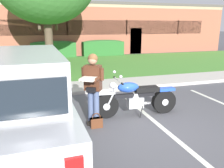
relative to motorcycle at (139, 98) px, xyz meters
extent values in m
plane|color=#4C4C51|center=(-0.20, -0.77, -0.48)|extent=(140.00, 140.00, 0.00)
cube|color=#B7B2A8|center=(-0.20, 2.40, -0.42)|extent=(60.00, 0.20, 0.12)
cube|color=#B7B2A8|center=(-0.20, 3.25, -0.44)|extent=(60.00, 1.50, 0.08)
cube|color=#478433|center=(-0.20, 7.99, -0.45)|extent=(60.00, 7.98, 0.06)
cube|color=silver|center=(-2.44, -0.57, -0.48)|extent=(0.14, 4.40, 0.01)
cube|color=silver|center=(0.19, -0.57, -0.48)|extent=(0.14, 4.40, 0.01)
cylinder|color=black|center=(-0.89, 0.04, -0.16)|extent=(0.64, 0.13, 0.64)
cylinder|color=silver|center=(-0.89, 0.04, -0.16)|extent=(0.19, 0.13, 0.18)
cylinder|color=black|center=(0.71, -0.04, -0.16)|extent=(0.65, 0.21, 0.64)
cylinder|color=silver|center=(0.71, -0.04, -0.16)|extent=(0.19, 0.21, 0.18)
cube|color=silver|center=(-0.89, 0.04, 0.19)|extent=(0.45, 0.16, 0.06)
cube|color=blue|center=(0.76, -0.04, 0.18)|extent=(0.45, 0.22, 0.08)
cylinder|color=silver|center=(-0.76, -0.04, 0.12)|extent=(0.31, 0.06, 0.58)
cylinder|color=silver|center=(-0.75, 0.12, 0.12)|extent=(0.31, 0.06, 0.58)
sphere|color=silver|center=(-0.72, 0.03, 0.38)|extent=(0.17, 0.17, 0.17)
cylinder|color=silver|center=(-0.58, 0.03, 0.50)|extent=(0.07, 0.72, 0.03)
cylinder|color=black|center=(-0.60, -0.33, 0.50)|extent=(0.05, 0.10, 0.04)
cylinder|color=black|center=(-0.56, 0.39, 0.50)|extent=(0.05, 0.10, 0.04)
sphere|color=silver|center=(-0.61, -0.27, 0.66)|extent=(0.08, 0.08, 0.08)
sphere|color=silver|center=(-0.58, 0.33, 0.66)|extent=(0.08, 0.08, 0.08)
cube|color=black|center=(-0.14, 0.00, 0.08)|extent=(1.10, 0.16, 0.10)
ellipsoid|color=blue|center=(-0.31, 0.01, 0.30)|extent=(0.58, 0.35, 0.26)
cube|color=black|center=(0.19, -0.01, 0.22)|extent=(0.65, 0.31, 0.12)
cube|color=silver|center=(-0.11, 0.00, -0.12)|extent=(0.41, 0.26, 0.28)
cylinder|color=silver|center=(-0.14, 0.00, 0.04)|extent=(0.18, 0.13, 0.21)
cylinder|color=silver|center=(-0.08, 0.00, 0.04)|extent=(0.18, 0.13, 0.21)
cylinder|color=silver|center=(0.27, 0.12, -0.22)|extent=(0.60, 0.11, 0.08)
cylinder|color=silver|center=(0.47, 0.11, -0.22)|extent=(0.60, 0.11, 0.08)
cylinder|color=black|center=(0.00, -0.16, -0.33)|extent=(0.13, 0.11, 0.30)
cube|color=black|center=(-1.23, -0.30, -0.43)|extent=(0.22, 0.26, 0.10)
cube|color=black|center=(-1.35, -0.22, -0.43)|extent=(0.22, 0.26, 0.10)
cylinder|color=#47567A|center=(-1.22, -0.28, -0.05)|extent=(0.14, 0.14, 0.86)
cylinder|color=#47567A|center=(-1.34, -0.20, -0.05)|extent=(0.14, 0.14, 0.86)
cube|color=#4C2819|center=(-1.28, -0.24, 0.67)|extent=(0.44, 0.39, 0.58)
cube|color=#4C2819|center=(-1.28, -0.24, 0.94)|extent=(0.36, 0.33, 0.06)
sphere|color=#A87A5B|center=(-1.28, -0.24, 1.08)|extent=(0.21, 0.21, 0.21)
sphere|color=brown|center=(-1.27, -0.23, 1.11)|extent=(0.23, 0.23, 0.23)
cube|color=black|center=(-1.35, -0.35, 0.42)|extent=(0.24, 0.20, 0.12)
cylinder|color=#4C2819|center=(-1.23, -0.46, 0.69)|extent=(0.26, 0.34, 0.09)
cylinder|color=#4C2819|center=(-1.50, -0.29, 0.69)|extent=(0.26, 0.34, 0.09)
cylinder|color=#4C2819|center=(-1.11, -0.38, 0.77)|extent=(0.10, 0.10, 0.28)
cylinder|color=#4C2819|center=(-1.48, -0.14, 0.77)|extent=(0.10, 0.10, 0.28)
cube|color=beige|center=(-1.44, -0.50, 0.71)|extent=(0.44, 0.44, 0.05)
cube|color=#562D19|center=(-1.27, -0.45, -0.36)|extent=(0.28, 0.12, 0.24)
cube|color=#562D19|center=(-1.27, -0.45, -0.26)|extent=(0.28, 0.13, 0.04)
torus|color=#562D19|center=(-1.27, -0.45, -0.22)|extent=(0.20, 0.02, 0.20)
cube|color=#B7BABF|center=(-2.92, -0.76, 0.22)|extent=(1.98, 4.73, 0.80)
cube|color=#B7BABF|center=(-2.92, -0.91, 1.00)|extent=(1.76, 2.94, 0.76)
cube|color=black|center=(-2.09, -0.89, 1.00)|extent=(0.09, 2.73, 0.55)
cube|color=black|center=(-2.94, 0.32, 0.96)|extent=(1.56, 0.26, 0.51)
cube|color=black|center=(-2.97, 1.63, -0.08)|extent=(1.90, 0.13, 0.20)
cube|color=#B21414|center=(-2.14, -3.11, 0.40)|extent=(0.20, 0.06, 0.16)
cylinder|color=black|center=(-2.06, 0.72, -0.18)|extent=(0.25, 0.60, 0.60)
cylinder|color=black|center=(-2.01, -2.20, -0.18)|extent=(0.25, 0.60, 0.60)
cylinder|color=#4C3D2D|center=(-1.89, 8.04, 0.83)|extent=(0.44, 0.44, 2.61)
cylinder|color=#4C3D2D|center=(-1.41, 8.04, 2.13)|extent=(0.15, 1.06, 1.14)
cylinder|color=#4C3D2D|center=(-2.34, 8.04, 2.34)|extent=(0.15, 1.03, 1.53)
cube|color=#286028|center=(-1.45, 12.04, 0.07)|extent=(3.15, 0.90, 1.10)
ellipsoid|color=#286028|center=(-1.45, 12.04, 0.62)|extent=(2.99, 0.84, 0.28)
cube|color=#286028|center=(2.26, 12.04, 0.07)|extent=(3.15, 0.90, 1.10)
ellipsoid|color=#286028|center=(2.26, 12.04, 0.62)|extent=(2.99, 0.84, 0.28)
cube|color=#93513D|center=(-0.33, 17.36, 1.47)|extent=(27.96, 9.39, 3.91)
cube|color=#998466|center=(-0.33, 12.71, 3.31)|extent=(27.96, 0.10, 0.24)
cube|color=#4C4742|center=(-0.33, 17.36, 3.53)|extent=(28.24, 9.48, 0.20)
cube|color=#1E282D|center=(-0.33, 12.70, 1.67)|extent=(23.77, 0.06, 1.10)
cube|color=#93513D|center=(-0.33, 12.69, 1.67)|extent=(0.08, 0.04, 1.20)
cube|color=#93513D|center=(4.42, 12.69, 1.67)|extent=(0.08, 0.04, 1.20)
cube|color=#93513D|center=(9.18, 12.69, 1.67)|extent=(0.08, 0.04, 1.20)
cube|color=#473323|center=(5.26, 12.71, 0.57)|extent=(1.00, 0.08, 2.10)
camera|label=1|loc=(-2.40, -5.32, 1.84)|focal=37.11mm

